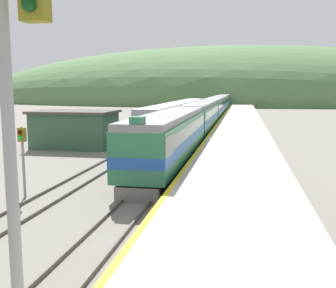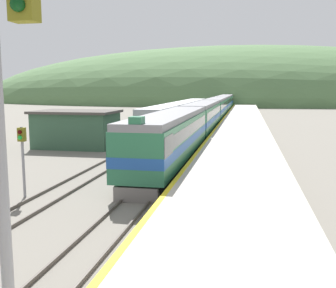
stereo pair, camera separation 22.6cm
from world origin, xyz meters
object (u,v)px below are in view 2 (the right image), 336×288
carriage_fifth (228,101)px  signal_post_siding (22,147)px  carriage_second (203,117)px  carriage_third (216,108)px  siding_train (182,113)px  express_train_lead_car (171,137)px  carriage_fourth (223,104)px

carriage_fifth → signal_post_siding: 94.90m
carriage_second → signal_post_siding: 31.20m
carriage_third → siding_train: bearing=-116.4°
express_train_lead_car → signal_post_siding: express_train_lead_car is taller
carriage_third → carriage_fourth: size_ratio=1.00×
carriage_third → carriage_fifth: same height
signal_post_siding → carriage_fifth: bearing=86.4°
carriage_fourth → carriage_fifth: (0.00, 21.37, 0.00)m
carriage_second → carriage_fourth: same height
express_train_lead_car → carriage_second: (0.00, 21.07, -0.01)m
carriage_fifth → signal_post_siding: bearing=-93.6°
carriage_fourth → carriage_fifth: bearing=90.0°
carriage_fifth → signal_post_siding: (-5.99, -94.71, 0.54)m
carriage_fifth → siding_train: size_ratio=0.47×
express_train_lead_car → carriage_fifth: 85.17m
carriage_fourth → siding_train: size_ratio=0.47×
signal_post_siding → siding_train: bearing=88.2°
express_train_lead_car → carriage_fifth: size_ratio=0.95×
carriage_fourth → carriage_third: bearing=-90.0°
carriage_second → carriage_fifth: (0.00, 64.10, 0.00)m
siding_train → carriage_fifth: bearing=84.9°
carriage_second → carriage_fifth: same height
carriage_fifth → carriage_fourth: bearing=-90.0°
carriage_fourth → signal_post_siding: 73.59m
carriage_second → signal_post_siding: size_ratio=5.51×
carriage_third → express_train_lead_car: bearing=-90.0°
carriage_fifth → siding_train: bearing=-95.1°
carriage_second → carriage_fifth: 64.10m
siding_train → carriage_third: bearing=63.6°
express_train_lead_car → carriage_third: (0.00, 42.44, -0.01)m
express_train_lead_car → siding_train: size_ratio=0.44×
carriage_third → carriage_fourth: same height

